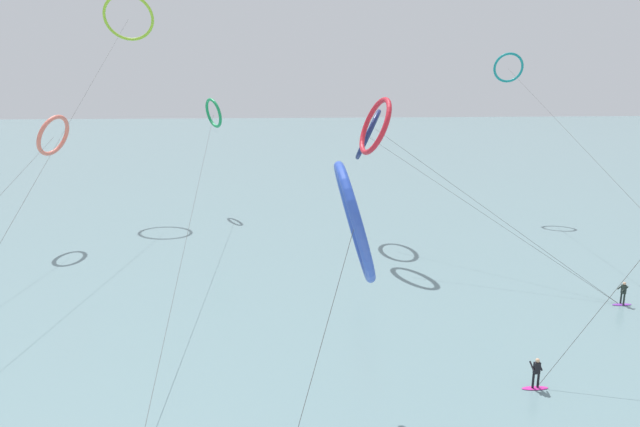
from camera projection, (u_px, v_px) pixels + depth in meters
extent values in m
cube|color=slate|center=(290.00, 154.00, 117.87)|extent=(400.00, 200.00, 0.08)
ellipsoid|color=purple|center=(622.00, 304.00, 40.64)|extent=(1.40, 0.40, 0.06)
cylinder|color=#1E2823|center=(624.00, 299.00, 40.41)|extent=(0.12, 0.12, 0.80)
cylinder|color=#1E2823|center=(621.00, 298.00, 40.67)|extent=(0.12, 0.12, 0.80)
cube|color=#1E2823|center=(624.00, 289.00, 40.37)|extent=(0.25, 0.35, 0.62)
sphere|color=tan|center=(624.00, 284.00, 40.28)|extent=(0.22, 0.22, 0.22)
cylinder|color=#1E2823|center=(625.00, 289.00, 40.27)|extent=(0.51, 0.18, 0.39)
cylinder|color=#1E2823|center=(621.00, 287.00, 40.69)|extent=(0.51, 0.18, 0.39)
ellipsoid|color=#CC288E|center=(535.00, 388.00, 29.82)|extent=(1.40, 0.40, 0.06)
cylinder|color=black|center=(538.00, 380.00, 29.74)|extent=(0.12, 0.12, 0.80)
cylinder|color=black|center=(533.00, 381.00, 29.69)|extent=(0.12, 0.12, 0.80)
cube|color=black|center=(537.00, 368.00, 29.55)|extent=(0.34, 0.23, 0.62)
sphere|color=tan|center=(538.00, 360.00, 29.45)|extent=(0.22, 0.22, 0.22)
cylinder|color=black|center=(540.00, 366.00, 29.69)|extent=(0.14, 0.51, 0.39)
cylinder|color=black|center=(532.00, 366.00, 29.62)|extent=(0.14, 0.51, 0.39)
torus|color=#EA7260|center=(53.00, 135.00, 53.20)|extent=(3.04, 4.43, 3.89)
torus|color=red|center=(375.00, 126.00, 48.61)|extent=(3.09, 5.42, 4.92)
cylinder|color=#3F3F3F|center=(487.00, 209.00, 44.66)|extent=(15.78, 12.14, 11.40)
torus|color=teal|center=(508.00, 68.00, 64.49)|extent=(3.41, 1.32, 3.31)
cylinder|color=#3F3F3F|center=(609.00, 175.00, 44.81)|extent=(0.39, 44.60, 16.45)
torus|color=navy|center=(368.00, 135.00, 54.96)|extent=(3.53, 5.57, 4.88)
cylinder|color=#3F3F3F|center=(476.00, 209.00, 47.84)|extent=(15.38, 18.33, 10.09)
torus|color=#199351|center=(214.00, 113.00, 66.15)|extent=(2.70, 3.48, 3.45)
cylinder|color=#3F3F3F|center=(192.00, 212.00, 44.00)|extent=(1.50, 48.62, 11.38)
cylinder|color=#3F3F3F|center=(619.00, 286.00, 29.72)|extent=(8.77, 1.71, 10.56)
torus|color=#2647B7|center=(354.00, 222.00, 25.83)|extent=(2.05, 5.66, 5.52)
cylinder|color=#3F3F3F|center=(316.00, 363.00, 23.17)|extent=(3.95, 7.56, 9.23)
torus|color=#8CC62D|center=(128.00, 17.00, 64.10)|extent=(5.63, 3.12, 5.01)
cylinder|color=#3F3F3F|center=(58.00, 142.00, 43.21)|extent=(0.16, 48.44, 21.84)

